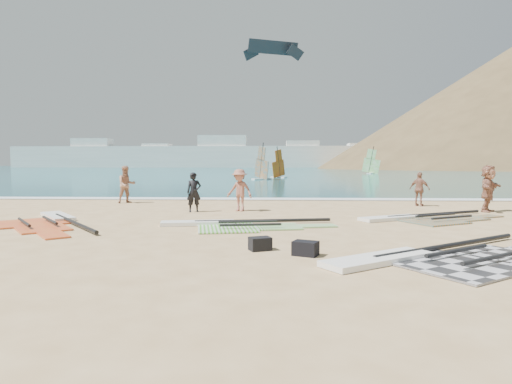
{
  "coord_description": "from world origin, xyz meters",
  "views": [
    {
      "loc": [
        -0.33,
        -11.22,
        2.07
      ],
      "look_at": [
        -1.0,
        4.0,
        1.0
      ],
      "focal_mm": 30.0,
      "sensor_mm": 36.0,
      "label": 1
    }
  ],
  "objects_px": {
    "gear_bag_near": "(260,244)",
    "beachgoer_back": "(420,189)",
    "gear_bag_far": "(305,248)",
    "beachgoer_left": "(126,184)",
    "rig_red": "(50,221)",
    "rig_orange": "(424,218)",
    "person_wetsuit": "(194,192)",
    "beachgoer_mid": "(240,190)",
    "rig_green": "(233,225)",
    "rig_grey": "(439,257)",
    "beachgoer_right": "(488,188)"
  },
  "relations": [
    {
      "from": "gear_bag_near",
      "to": "beachgoer_back",
      "type": "xyz_separation_m",
      "value": [
        7.13,
        10.41,
        0.65
      ]
    },
    {
      "from": "gear_bag_far",
      "to": "beachgoer_left",
      "type": "bearing_deg",
      "value": 124.58
    },
    {
      "from": "rig_red",
      "to": "gear_bag_far",
      "type": "bearing_deg",
      "value": 21.22
    },
    {
      "from": "beachgoer_left",
      "to": "gear_bag_far",
      "type": "bearing_deg",
      "value": -90.07
    },
    {
      "from": "rig_orange",
      "to": "beachgoer_back",
      "type": "xyz_separation_m",
      "value": [
        1.42,
        4.85,
        0.75
      ]
    },
    {
      "from": "person_wetsuit",
      "to": "beachgoer_mid",
      "type": "bearing_deg",
      "value": -6.84
    },
    {
      "from": "rig_green",
      "to": "rig_red",
      "type": "xyz_separation_m",
      "value": [
        -6.33,
        0.51,
        0.0
      ]
    },
    {
      "from": "rig_grey",
      "to": "beachgoer_left",
      "type": "height_order",
      "value": "beachgoer_left"
    },
    {
      "from": "person_wetsuit",
      "to": "beachgoer_right",
      "type": "distance_m",
      "value": 12.23
    },
    {
      "from": "rig_orange",
      "to": "beachgoer_mid",
      "type": "height_order",
      "value": "beachgoer_mid"
    },
    {
      "from": "beachgoer_back",
      "to": "gear_bag_far",
      "type": "bearing_deg",
      "value": 100.51
    },
    {
      "from": "rig_red",
      "to": "person_wetsuit",
      "type": "xyz_separation_m",
      "value": [
        4.31,
        3.43,
        0.77
      ]
    },
    {
      "from": "rig_red",
      "to": "beachgoer_left",
      "type": "xyz_separation_m",
      "value": [
        0.16,
        7.15,
        0.89
      ]
    },
    {
      "from": "rig_green",
      "to": "beachgoer_left",
      "type": "bearing_deg",
      "value": 118.46
    },
    {
      "from": "rig_orange",
      "to": "rig_red",
      "type": "distance_m",
      "value": 13.1
    },
    {
      "from": "beachgoer_back",
      "to": "rig_grey",
      "type": "bearing_deg",
      "value": 113.3
    },
    {
      "from": "rig_green",
      "to": "person_wetsuit",
      "type": "xyz_separation_m",
      "value": [
        -2.02,
        3.94,
        0.77
      ]
    },
    {
      "from": "rig_green",
      "to": "gear_bag_far",
      "type": "bearing_deg",
      "value": -74.85
    },
    {
      "from": "person_wetsuit",
      "to": "beachgoer_right",
      "type": "xyz_separation_m",
      "value": [
        12.22,
        0.59,
        0.15
      ]
    },
    {
      "from": "rig_orange",
      "to": "gear_bag_near",
      "type": "height_order",
      "value": "gear_bag_near"
    },
    {
      "from": "rig_grey",
      "to": "rig_orange",
      "type": "bearing_deg",
      "value": 39.17
    },
    {
      "from": "rig_grey",
      "to": "beachgoer_right",
      "type": "xyz_separation_m",
      "value": [
        5.38,
        9.04,
        0.93
      ]
    },
    {
      "from": "gear_bag_far",
      "to": "person_wetsuit",
      "type": "distance_m",
      "value": 9.12
    },
    {
      "from": "person_wetsuit",
      "to": "rig_red",
      "type": "bearing_deg",
      "value": -159.25
    },
    {
      "from": "rig_green",
      "to": "beachgoer_left",
      "type": "distance_m",
      "value": 9.88
    },
    {
      "from": "beachgoer_mid",
      "to": "beachgoer_left",
      "type": "bearing_deg",
      "value": 173.64
    },
    {
      "from": "rig_red",
      "to": "beachgoer_mid",
      "type": "bearing_deg",
      "value": 82.24
    },
    {
      "from": "rig_orange",
      "to": "gear_bag_far",
      "type": "relative_size",
      "value": 10.73
    },
    {
      "from": "gear_bag_near",
      "to": "rig_grey",
      "type": "bearing_deg",
      "value": -12.07
    },
    {
      "from": "rig_orange",
      "to": "gear_bag_near",
      "type": "bearing_deg",
      "value": -163.27
    },
    {
      "from": "rig_green",
      "to": "beachgoer_mid",
      "type": "relative_size",
      "value": 3.25
    },
    {
      "from": "beachgoer_back",
      "to": "gear_bag_near",
      "type": "bearing_deg",
      "value": 95.3
    },
    {
      "from": "rig_grey",
      "to": "rig_red",
      "type": "xyz_separation_m",
      "value": [
        -11.14,
        5.02,
        -0.0
      ]
    },
    {
      "from": "gear_bag_near",
      "to": "beachgoer_back",
      "type": "relative_size",
      "value": 0.3
    },
    {
      "from": "rig_red",
      "to": "rig_orange",
      "type": "bearing_deg",
      "value": 56.68
    },
    {
      "from": "rig_grey",
      "to": "rig_orange",
      "type": "xyz_separation_m",
      "value": [
        1.89,
        6.38,
        -0.0
      ]
    },
    {
      "from": "gear_bag_far",
      "to": "beachgoer_right",
      "type": "distance_m",
      "value": 12.0
    },
    {
      "from": "beachgoer_right",
      "to": "rig_grey",
      "type": "bearing_deg",
      "value": -170.24
    },
    {
      "from": "beachgoer_left",
      "to": "beachgoer_back",
      "type": "height_order",
      "value": "beachgoer_left"
    },
    {
      "from": "rig_orange",
      "to": "gear_bag_far",
      "type": "bearing_deg",
      "value": -155.15
    },
    {
      "from": "rig_green",
      "to": "person_wetsuit",
      "type": "relative_size",
      "value": 3.52
    },
    {
      "from": "rig_grey",
      "to": "rig_red",
      "type": "height_order",
      "value": "rig_grey"
    },
    {
      "from": "rig_grey",
      "to": "rig_red",
      "type": "bearing_deg",
      "value": 121.39
    },
    {
      "from": "gear_bag_near",
      "to": "gear_bag_far",
      "type": "height_order",
      "value": "gear_bag_far"
    },
    {
      "from": "beachgoer_left",
      "to": "person_wetsuit",
      "type": "bearing_deg",
      "value": -76.56
    },
    {
      "from": "beachgoer_mid",
      "to": "rig_grey",
      "type": "bearing_deg",
      "value": -37.78
    },
    {
      "from": "beachgoer_mid",
      "to": "beachgoer_back",
      "type": "xyz_separation_m",
      "value": [
        8.27,
        2.42,
        -0.09
      ]
    },
    {
      "from": "rig_orange",
      "to": "person_wetsuit",
      "type": "xyz_separation_m",
      "value": [
        -8.72,
        2.06,
        0.77
      ]
    },
    {
      "from": "rig_green",
      "to": "beachgoer_left",
      "type": "relative_size",
      "value": 3.07
    },
    {
      "from": "person_wetsuit",
      "to": "beachgoer_back",
      "type": "relative_size",
      "value": 1.02
    }
  ]
}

